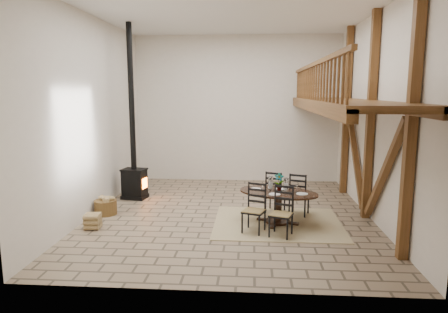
# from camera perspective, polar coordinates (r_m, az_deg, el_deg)

# --- Properties ---
(ground) EXTENTS (8.00, 8.00, 0.00)m
(ground) POSITION_cam_1_polar(r_m,az_deg,el_deg) (10.34, 0.89, -8.24)
(ground) COLOR #8F7A5F
(ground) RESTS_ON ground
(room_shell) EXTENTS (7.02, 8.02, 5.01)m
(room_shell) POSITION_cam_1_polar(r_m,az_deg,el_deg) (9.87, 7.93, 8.62)
(room_shell) COLOR silver
(room_shell) RESTS_ON ground
(rug) EXTENTS (3.00, 2.50, 0.02)m
(rug) POSITION_cam_1_polar(r_m,az_deg,el_deg) (9.75, 7.65, -9.36)
(rug) COLOR tan
(rug) RESTS_ON ground
(dining_table) EXTENTS (2.16, 2.34, 1.21)m
(dining_table) POSITION_cam_1_polar(r_m,az_deg,el_deg) (9.62, 7.71, -6.92)
(dining_table) COLOR black
(dining_table) RESTS_ON ground
(wood_stove) EXTENTS (0.76, 0.63, 5.00)m
(wood_stove) POSITION_cam_1_polar(r_m,az_deg,el_deg) (11.87, -12.77, -0.61)
(wood_stove) COLOR black
(wood_stove) RESTS_ON ground
(log_basket) EXTENTS (0.56, 0.56, 0.47)m
(log_basket) POSITION_cam_1_polar(r_m,az_deg,el_deg) (10.72, -16.55, -6.87)
(log_basket) COLOR brown
(log_basket) RESTS_ON ground
(log_stack) EXTENTS (0.37, 0.38, 0.35)m
(log_stack) POSITION_cam_1_polar(r_m,az_deg,el_deg) (9.74, -18.24, -8.76)
(log_stack) COLOR tan
(log_stack) RESTS_ON ground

